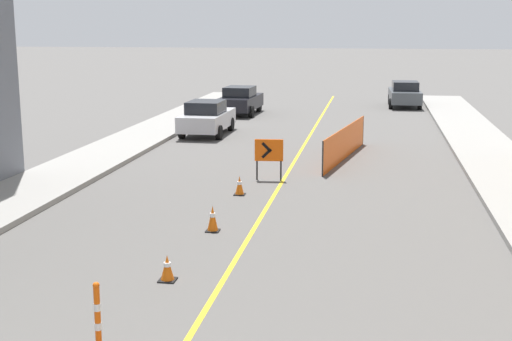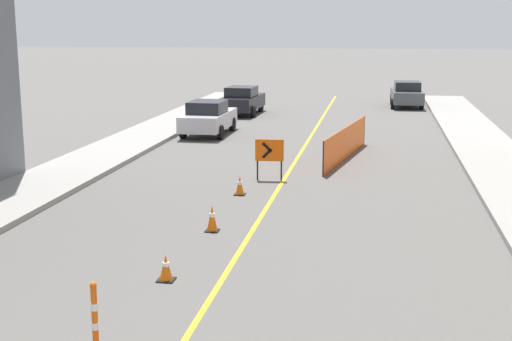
{
  "view_description": "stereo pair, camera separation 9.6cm",
  "coord_description": "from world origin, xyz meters",
  "px_view_note": "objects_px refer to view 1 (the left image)",
  "views": [
    {
      "loc": [
        2.89,
        -0.71,
        5.08
      ],
      "look_at": [
        -0.35,
        18.74,
        1.0
      ],
      "focal_mm": 50.0,
      "sensor_mm": 36.0,
      "label": 1
    },
    {
      "loc": [
        2.98,
        -0.69,
        5.08
      ],
      "look_at": [
        -0.35,
        18.74,
        1.0
      ],
      "focal_mm": 50.0,
      "sensor_mm": 36.0,
      "label": 2
    }
  ],
  "objects_px": {
    "delineator_post_front": "(98,326)",
    "parked_car_curb_near": "(207,118)",
    "parked_car_curb_far": "(405,94)",
    "traffic_cone_fifth": "(240,186)",
    "traffic_cone_fourth": "(213,219)",
    "arrow_barricade_primary": "(269,152)",
    "traffic_cone_third": "(167,268)",
    "parked_car_curb_mid": "(240,100)"
  },
  "relations": [
    {
      "from": "traffic_cone_fifth",
      "to": "arrow_barricade_primary",
      "type": "xyz_separation_m",
      "value": [
        0.57,
        2.19,
        0.66
      ]
    },
    {
      "from": "traffic_cone_fifth",
      "to": "parked_car_curb_mid",
      "type": "distance_m",
      "value": 19.45
    },
    {
      "from": "arrow_barricade_primary",
      "to": "parked_car_curb_near",
      "type": "height_order",
      "value": "parked_car_curb_near"
    },
    {
      "from": "parked_car_curb_near",
      "to": "parked_car_curb_mid",
      "type": "distance_m",
      "value": 7.69
    },
    {
      "from": "traffic_cone_fifth",
      "to": "parked_car_curb_mid",
      "type": "xyz_separation_m",
      "value": [
        -3.59,
        19.11,
        0.52
      ]
    },
    {
      "from": "delineator_post_front",
      "to": "parked_car_curb_far",
      "type": "relative_size",
      "value": 0.29
    },
    {
      "from": "traffic_cone_fifth",
      "to": "parked_car_curb_near",
      "type": "relative_size",
      "value": 0.13
    },
    {
      "from": "traffic_cone_third",
      "to": "traffic_cone_fourth",
      "type": "relative_size",
      "value": 0.81
    },
    {
      "from": "parked_car_curb_far",
      "to": "traffic_cone_fifth",
      "type": "bearing_deg",
      "value": -105.3
    },
    {
      "from": "traffic_cone_fourth",
      "to": "traffic_cone_fifth",
      "type": "height_order",
      "value": "traffic_cone_fourth"
    },
    {
      "from": "delineator_post_front",
      "to": "traffic_cone_fifth",
      "type": "bearing_deg",
      "value": 89.38
    },
    {
      "from": "traffic_cone_third",
      "to": "traffic_cone_fourth",
      "type": "height_order",
      "value": "traffic_cone_fourth"
    },
    {
      "from": "arrow_barricade_primary",
      "to": "parked_car_curb_mid",
      "type": "bearing_deg",
      "value": 98.52
    },
    {
      "from": "traffic_cone_fourth",
      "to": "arrow_barricade_primary",
      "type": "distance_m",
      "value": 6.14
    },
    {
      "from": "arrow_barricade_primary",
      "to": "parked_car_curb_near",
      "type": "bearing_deg",
      "value": 109.59
    },
    {
      "from": "traffic_cone_fourth",
      "to": "delineator_post_front",
      "type": "distance_m",
      "value": 7.05
    },
    {
      "from": "traffic_cone_third",
      "to": "traffic_cone_fourth",
      "type": "xyz_separation_m",
      "value": [
        0.12,
        3.55,
        0.06
      ]
    },
    {
      "from": "delineator_post_front",
      "to": "arrow_barricade_primary",
      "type": "distance_m",
      "value": 13.15
    },
    {
      "from": "traffic_cone_fourth",
      "to": "parked_car_curb_far",
      "type": "height_order",
      "value": "parked_car_curb_far"
    },
    {
      "from": "delineator_post_front",
      "to": "parked_car_curb_mid",
      "type": "distance_m",
      "value": 30.25
    },
    {
      "from": "parked_car_curb_mid",
      "to": "traffic_cone_fourth",
      "type": "bearing_deg",
      "value": -78.22
    },
    {
      "from": "traffic_cone_third",
      "to": "traffic_cone_fifth",
      "type": "height_order",
      "value": "traffic_cone_fifth"
    },
    {
      "from": "traffic_cone_fourth",
      "to": "arrow_barricade_primary",
      "type": "height_order",
      "value": "arrow_barricade_primary"
    },
    {
      "from": "delineator_post_front",
      "to": "parked_car_curb_far",
      "type": "xyz_separation_m",
      "value": [
        5.88,
        35.38,
        0.25
      ]
    },
    {
      "from": "arrow_barricade_primary",
      "to": "traffic_cone_fifth",
      "type": "bearing_deg",
      "value": -109.76
    },
    {
      "from": "traffic_cone_fourth",
      "to": "arrow_barricade_primary",
      "type": "bearing_deg",
      "value": 85.23
    },
    {
      "from": "delineator_post_front",
      "to": "parked_car_curb_far",
      "type": "height_order",
      "value": "parked_car_curb_far"
    },
    {
      "from": "parked_car_curb_near",
      "to": "traffic_cone_fifth",
      "type": "bearing_deg",
      "value": -70.96
    },
    {
      "from": "traffic_cone_third",
      "to": "delineator_post_front",
      "type": "relative_size",
      "value": 0.42
    },
    {
      "from": "traffic_cone_third",
      "to": "arrow_barricade_primary",
      "type": "distance_m",
      "value": 9.67
    },
    {
      "from": "parked_car_curb_mid",
      "to": "parked_car_curb_far",
      "type": "xyz_separation_m",
      "value": [
        9.35,
        5.34,
        0.0
      ]
    },
    {
      "from": "parked_car_curb_far",
      "to": "traffic_cone_third",
      "type": "bearing_deg",
      "value": -102.39
    },
    {
      "from": "traffic_cone_third",
      "to": "arrow_barricade_primary",
      "type": "relative_size",
      "value": 0.39
    },
    {
      "from": "traffic_cone_fourth",
      "to": "parked_car_curb_near",
      "type": "bearing_deg",
      "value": 103.83
    },
    {
      "from": "traffic_cone_third",
      "to": "traffic_cone_fourth",
      "type": "bearing_deg",
      "value": 88.02
    },
    {
      "from": "arrow_barricade_primary",
      "to": "parked_car_curb_far",
      "type": "bearing_deg",
      "value": 71.57
    },
    {
      "from": "traffic_cone_fifth",
      "to": "parked_car_curb_far",
      "type": "relative_size",
      "value": 0.13
    },
    {
      "from": "delineator_post_front",
      "to": "parked_car_curb_near",
      "type": "bearing_deg",
      "value": 99.13
    },
    {
      "from": "traffic_cone_fifth",
      "to": "parked_car_curb_far",
      "type": "distance_m",
      "value": 25.13
    },
    {
      "from": "delineator_post_front",
      "to": "parked_car_curb_near",
      "type": "xyz_separation_m",
      "value": [
        -3.59,
        22.35,
        0.25
      ]
    },
    {
      "from": "traffic_cone_fifth",
      "to": "parked_car_curb_far",
      "type": "xyz_separation_m",
      "value": [
        5.77,
        24.45,
        0.52
      ]
    },
    {
      "from": "traffic_cone_fourth",
      "to": "arrow_barricade_primary",
      "type": "xyz_separation_m",
      "value": [
        0.51,
        6.08,
        0.62
      ]
    }
  ]
}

